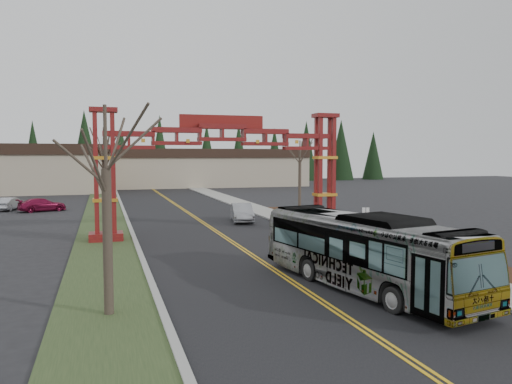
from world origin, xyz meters
name	(u,v)px	position (x,y,z in m)	size (l,w,h in m)	color
ground	(333,309)	(0.00, 0.00, 0.00)	(200.00, 200.00, 0.00)	black
road	(204,223)	(0.00, 25.00, 0.01)	(12.00, 110.00, 0.02)	black
lane_line_left	(202,223)	(-0.12, 25.00, 0.03)	(0.12, 100.00, 0.01)	gold
lane_line_right	(205,223)	(0.12, 25.00, 0.03)	(0.12, 100.00, 0.01)	gold
curb_right	(272,220)	(6.15, 25.00, 0.07)	(0.30, 110.00, 0.15)	#A2A29D
sidewalk_right	(287,219)	(7.60, 25.00, 0.08)	(2.60, 110.00, 0.14)	gray
landscape_strip	(411,247)	(10.20, 10.00, 0.06)	(2.60, 50.00, 0.12)	black
grass_median	(106,227)	(-8.00, 25.00, 0.04)	(4.00, 110.00, 0.08)	#2E4120
curb_left	(129,225)	(-6.15, 25.00, 0.07)	(0.30, 110.00, 0.15)	#A2A29D
gateway_arch	(222,152)	(0.00, 18.00, 5.98)	(18.20, 1.60, 8.90)	#590B15
retail_building_east	(200,167)	(10.00, 79.95, 3.51)	(38.00, 20.30, 7.00)	tan
conifer_treeline	(144,152)	(0.25, 92.00, 6.49)	(116.10, 5.60, 13.00)	black
transit_bus	(364,252)	(2.50, 2.16, 1.65)	(2.76, 11.81, 3.29)	#B3B8BC
silver_sedan	(242,213)	(3.39, 24.99, 0.79)	(1.68, 4.82, 1.59)	#A5A8AD
parked_car_mid_a	(42,205)	(-14.20, 38.90, 0.68)	(1.91, 4.71, 1.37)	maroon
parked_car_far_a	(10,204)	(-17.59, 41.11, 0.68)	(1.45, 4.15, 1.37)	#AAABB2
bare_tree_median_near	(106,170)	(-8.00, 1.69, 5.24)	(3.40, 3.40, 7.51)	#382D26
bare_tree_median_mid	(104,160)	(-8.00, 19.43, 5.45)	(3.35, 3.35, 7.69)	#382D26
bare_tree_median_far	(104,156)	(-8.00, 44.44, 5.69)	(3.22, 3.22, 7.85)	#382D26
bare_tree_right_far	(300,161)	(10.00, 27.97, 5.25)	(2.89, 2.89, 7.20)	#382D26
street_sign	(366,216)	(9.39, 14.21, 1.53)	(0.46, 0.22, 2.13)	#3F3F44
barrel_south	(350,229)	(8.70, 15.25, 0.52)	(0.56, 0.56, 1.04)	orange
barrel_mid	(324,220)	(9.09, 20.37, 0.52)	(0.57, 0.57, 1.05)	orange
barrel_north	(321,216)	(9.97, 22.91, 0.53)	(0.57, 0.57, 1.05)	orange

